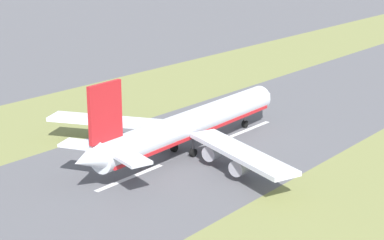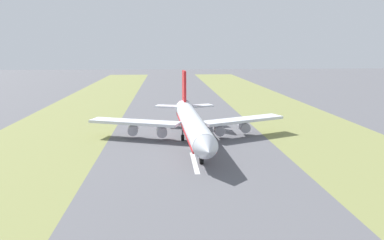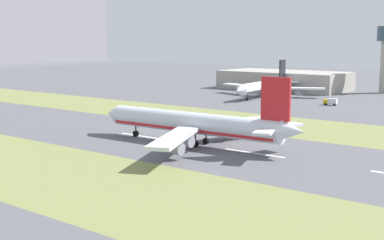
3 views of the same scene
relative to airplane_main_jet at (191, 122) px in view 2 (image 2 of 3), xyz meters
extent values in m
plane|color=#56565B|center=(0.75, 7.40, -6.02)|extent=(800.00, 800.00, 0.00)
cube|color=olive|center=(-44.25, 7.40, -6.02)|extent=(40.00, 600.00, 0.01)
cube|color=olive|center=(45.75, 7.40, -6.02)|extent=(40.00, 600.00, 0.01)
cube|color=silver|center=(0.75, -58.10, -6.01)|extent=(1.20, 18.00, 0.01)
cube|color=silver|center=(0.75, -18.10, -6.01)|extent=(1.20, 18.00, 0.01)
cube|color=silver|center=(0.75, 21.90, -6.01)|extent=(1.20, 18.00, 0.01)
cylinder|color=silver|center=(-0.07, 1.90, 0.18)|extent=(8.10, 56.19, 6.00)
cone|color=silver|center=(-1.22, 32.38, 0.18)|extent=(6.06, 5.22, 5.88)
cone|color=silver|center=(1.09, -29.07, 0.98)|extent=(5.32, 6.19, 5.10)
cube|color=red|center=(-0.07, 1.90, -1.47)|extent=(7.71, 53.94, 0.70)
cube|color=silver|center=(-17.29, -5.97, -0.72)|extent=(28.92, 17.34, 0.90)
cube|color=silver|center=(17.69, -4.65, -0.72)|extent=(29.31, 15.49, 0.90)
cylinder|color=#93939E|center=(-8.92, -2.43, -3.17)|extent=(3.38, 4.92, 3.20)
cylinder|color=#93939E|center=(-17.78, -6.27, -3.17)|extent=(3.38, 4.92, 3.20)
cylinder|color=#93939E|center=(9.07, -1.76, -3.17)|extent=(3.38, 4.92, 3.20)
cylinder|color=#93939E|center=(18.20, -4.92, -3.17)|extent=(3.38, 4.92, 3.20)
cube|color=red|center=(0.90, -24.08, 8.68)|extent=(1.10, 8.02, 11.00)
cube|color=silver|center=(-4.59, -24.28, 1.18)|extent=(10.90, 7.58, 0.60)
cube|color=silver|center=(6.40, -23.87, 1.18)|extent=(10.82, 6.96, 0.60)
cylinder|color=#59595E|center=(-0.87, 23.17, -3.52)|extent=(0.50, 0.50, 3.20)
cylinder|color=black|center=(-0.87, 23.17, -5.12)|extent=(0.97, 1.83, 1.80)
cylinder|color=#59595E|center=(-2.56, -1.19, -3.52)|extent=(0.50, 0.50, 3.20)
cylinder|color=black|center=(-2.56, -1.19, -5.12)|extent=(0.97, 1.83, 1.80)
cylinder|color=#59595E|center=(2.64, -1.00, -3.52)|extent=(0.50, 0.50, 3.20)
cylinder|color=black|center=(2.64, -1.00, -5.12)|extent=(0.97, 1.83, 1.80)
camera|label=1|loc=(84.83, -100.44, 41.01)|focal=60.00mm
camera|label=2|loc=(7.93, 111.89, 22.33)|focal=35.00mm
camera|label=3|loc=(-117.13, -89.80, 23.50)|focal=50.00mm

